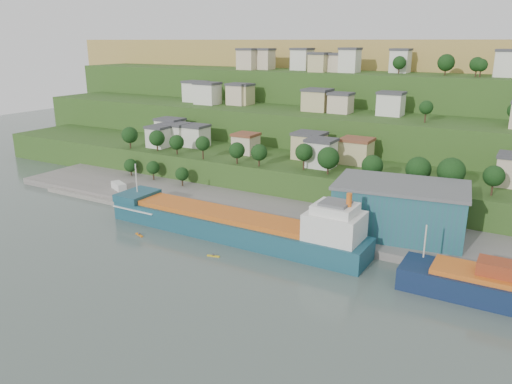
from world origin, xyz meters
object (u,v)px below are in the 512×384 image
Objects in this scene: cargo_ship_near at (240,227)px; caravan at (119,187)px; warehouse at (400,209)px; kayak_orange at (139,234)px.

cargo_ship_near reaches higher than caravan.
caravan is at bearing 176.60° from warehouse.
caravan reaches higher than kayak_orange.
cargo_ship_near is at bearing 12.09° from caravan.
warehouse is at bearing 28.34° from cargo_ship_near.
cargo_ship_near is at bearing -160.07° from warehouse.
cargo_ship_near is 53.84m from caravan.
cargo_ship_near is 10.89× the size of caravan.
cargo_ship_near reaches higher than warehouse.
kayak_orange is (-23.29, -11.16, -2.66)m from cargo_ship_near.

